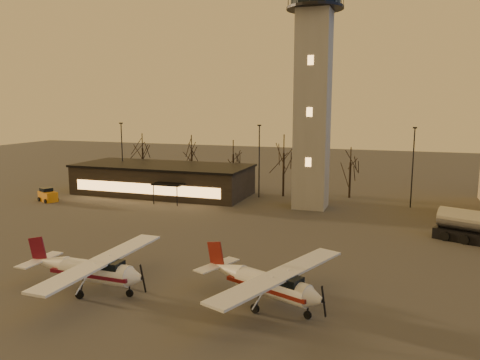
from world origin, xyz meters
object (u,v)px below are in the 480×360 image
object	(u,v)px
cessna_front	(275,290)
service_cart	(48,196)
terminal	(163,179)
control_tower	(313,76)
cessna_rear	(98,275)

from	to	relation	value
cessna_front	service_cart	bearing A→B (deg)	170.36
terminal	control_tower	bearing A→B (deg)	-5.15
terminal	cessna_front	xyz separation A→B (m)	(25.37, -32.14, -0.97)
cessna_rear	control_tower	bearing A→B (deg)	75.42
control_tower	service_cart	bearing A→B (deg)	-166.94
terminal	cessna_rear	size ratio (longest dim) A/B	2.01
cessna_front	service_cart	size ratio (longest dim) A/B	3.83
terminal	cessna_front	size ratio (longest dim) A/B	2.06
cessna_rear	service_cart	size ratio (longest dim) A/B	3.94
terminal	service_cart	xyz separation A→B (m)	(-12.06, -9.88, -1.47)
cessna_rear	service_cart	bearing A→B (deg)	137.71
terminal	cessna_front	bearing A→B (deg)	-51.71
terminal	cessna_front	world-z (taller)	terminal
control_tower	terminal	size ratio (longest dim) A/B	1.28
control_tower	cessna_front	distance (m)	33.91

